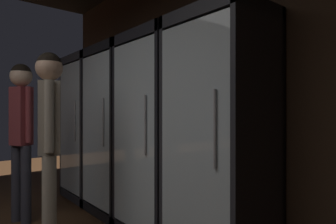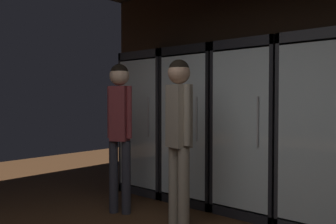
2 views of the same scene
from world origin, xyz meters
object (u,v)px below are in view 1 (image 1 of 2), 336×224
cooler_far_left (93,128)px  cooler_right (223,141)px  cooler_left (121,132)px  cooler_center (161,135)px  shopper_near (49,129)px  shopper_far (21,122)px

cooler_far_left → cooler_right: (2.28, -0.00, -0.00)m
cooler_left → cooler_center: size_ratio=1.00×
cooler_left → cooler_right: same height
cooler_far_left → cooler_left: size_ratio=1.00×
cooler_left → cooler_center: (0.76, -0.00, 0.00)m
cooler_far_left → cooler_center: size_ratio=1.00×
cooler_center → cooler_right: (0.76, -0.00, 0.01)m
cooler_far_left → cooler_left: (0.76, 0.00, -0.01)m
cooler_right → shopper_near: bearing=-137.8°
cooler_center → shopper_far: bearing=-138.4°
cooler_right → shopper_far: size_ratio=1.15×
cooler_center → cooler_far_left: bearing=-180.0°
shopper_far → cooler_center: bearing=41.6°
cooler_right → shopper_far: 2.12m
cooler_left → cooler_right: 1.52m
cooler_right → shopper_near: (-1.05, -0.95, 0.08)m
cooler_far_left → shopper_far: size_ratio=1.15×
cooler_left → cooler_far_left: bearing=-179.9°
cooler_center → shopper_near: (-0.29, -0.96, 0.09)m
cooler_left → shopper_near: 1.07m
cooler_center → cooler_right: 0.76m
shopper_far → cooler_far_left: bearing=112.5°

